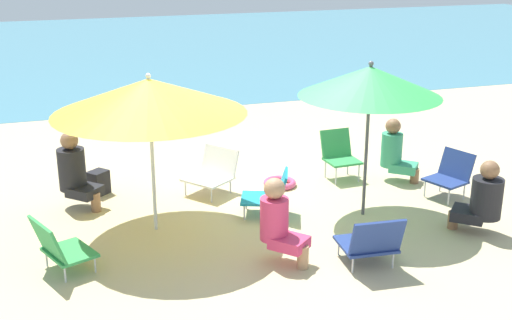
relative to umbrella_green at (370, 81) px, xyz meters
The scene contains 16 objects.
ground_plane 2.16m from the umbrella_green, 153.99° to the left, with size 40.00×40.00×0.00m, color #CCB789.
sea_water 13.94m from the umbrella_green, 95.18° to the left, with size 40.00×16.00×0.01m, color teal.
umbrella_green is the anchor object (origin of this frame).
umbrella_yellow 2.51m from the umbrella_green, behind, with size 2.15×2.15×1.84m.
beach_chair_a 2.45m from the umbrella_green, 139.89° to the left, with size 0.80×0.79×0.57m.
beach_chair_b 1.86m from the umbrella_green, 78.28° to the left, with size 0.47×0.52×0.66m.
beach_chair_c 1.79m from the umbrella_green, 162.82° to the left, with size 0.68×0.62×0.56m.
beach_chair_d 3.86m from the umbrella_green, behind, with size 0.66×0.69×0.60m.
beach_chair_e 1.94m from the umbrella_green, 113.97° to the right, with size 0.60×0.65×0.59m.
beach_chair_f 1.90m from the umbrella_green, ahead, with size 0.62×0.61×0.60m.
person_a 3.75m from the umbrella_green, 158.25° to the left, with size 0.54×0.54×0.98m.
person_b 1.83m from the umbrella_green, 45.20° to the left, with size 0.51×0.49×0.88m.
person_c 2.04m from the umbrella_green, 148.78° to the right, with size 0.50×0.52×0.92m.
person_d 1.84m from the umbrella_green, 41.20° to the right, with size 0.56×0.55×0.88m.
swim_ring 2.13m from the umbrella_green, 117.15° to the left, with size 0.45×0.45×0.08m, color #E54C7F.
beach_bag 3.76m from the umbrella_green, 150.51° to the left, with size 0.25×0.20×0.32m, color black.
Camera 1 is at (-2.34, -7.40, 3.25)m, focal length 47.00 mm.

